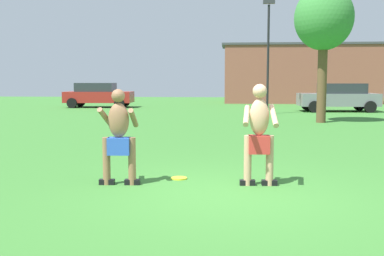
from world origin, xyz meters
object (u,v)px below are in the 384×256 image
object	(u,v)px
player_near	(119,135)
lamp_post	(268,45)
car_red_near_post	(98,95)
frisbee	(179,178)
tree_left_field	(324,20)
player_in_red	(259,132)
car_gray_mid_lot	(339,97)

from	to	relation	value
player_near	lamp_post	bearing A→B (deg)	77.10
player_near	car_red_near_post	bearing A→B (deg)	107.18
frisbee	lamp_post	xyz separation A→B (m)	(2.83, 16.05, 3.56)
player_near	car_red_near_post	distance (m)	22.52
frisbee	tree_left_field	distance (m)	13.02
player_in_red	lamp_post	bearing A→B (deg)	85.02
player_in_red	lamp_post	distance (m)	16.72
player_near	car_gray_mid_lot	bearing A→B (deg)	67.08
frisbee	lamp_post	size ratio (longest dim) A/B	0.05
player_in_red	car_gray_mid_lot	world-z (taller)	player_in_red
lamp_post	tree_left_field	world-z (taller)	lamp_post
frisbee	tree_left_field	world-z (taller)	tree_left_field
lamp_post	frisbee	bearing A→B (deg)	-100.01
car_red_near_post	car_gray_mid_lot	distance (m)	14.85
player_near	car_red_near_post	xyz separation A→B (m)	(-6.65, 21.51, -0.03)
player_in_red	car_gray_mid_lot	size ratio (longest dim) A/B	0.39
car_gray_mid_lot	lamp_post	world-z (taller)	lamp_post
frisbee	car_red_near_post	distance (m)	22.34
lamp_post	tree_left_field	size ratio (longest dim) A/B	1.04
player_in_red	tree_left_field	distance (m)	12.69
car_gray_mid_lot	lamp_post	bearing A→B (deg)	-151.90
lamp_post	car_gray_mid_lot	bearing A→B (deg)	28.10
car_gray_mid_lot	tree_left_field	world-z (taller)	tree_left_field
frisbee	player_near	bearing A→B (deg)	-151.31
car_red_near_post	car_gray_mid_lot	size ratio (longest dim) A/B	0.99
player_in_red	player_near	bearing A→B (deg)	-176.87
player_near	lamp_post	distance (m)	17.22
car_gray_mid_lot	tree_left_field	size ratio (longest dim) A/B	0.78
lamp_post	tree_left_field	distance (m)	5.05
car_gray_mid_lot	tree_left_field	bearing A→B (deg)	-108.40
car_gray_mid_lot	tree_left_field	xyz separation A→B (m)	(-2.28, -6.87, 3.39)
player_near	lamp_post	size ratio (longest dim) A/B	0.28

